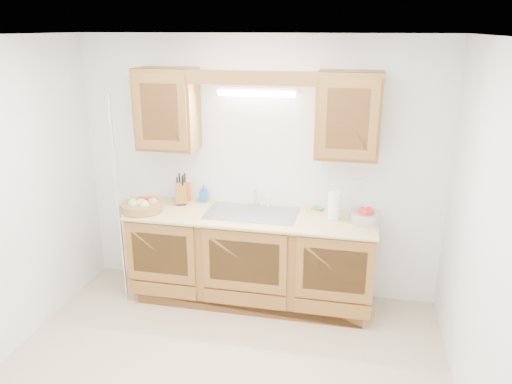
% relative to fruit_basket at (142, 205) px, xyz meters
% --- Properties ---
extents(room, '(3.52, 3.50, 2.50)m').
position_rel_fruit_basket_xyz_m(room, '(1.03, -1.06, 0.30)').
color(room, '#C9B491').
rests_on(room, ground).
extents(base_cabinets, '(2.20, 0.60, 0.86)m').
position_rel_fruit_basket_xyz_m(base_cabinets, '(1.03, 0.14, -0.51)').
color(base_cabinets, brown).
rests_on(base_cabinets, ground).
extents(countertop, '(2.30, 0.63, 0.04)m').
position_rel_fruit_basket_xyz_m(countertop, '(1.03, 0.12, -0.07)').
color(countertop, '#D3B66E').
rests_on(countertop, base_cabinets).
extents(upper_cabinet_left, '(0.55, 0.33, 0.75)m').
position_rel_fruit_basket_xyz_m(upper_cabinet_left, '(0.20, 0.27, 0.87)').
color(upper_cabinet_left, brown).
rests_on(upper_cabinet_left, room).
extents(upper_cabinet_right, '(0.55, 0.33, 0.75)m').
position_rel_fruit_basket_xyz_m(upper_cabinet_right, '(1.86, 0.27, 0.87)').
color(upper_cabinet_right, brown).
rests_on(upper_cabinet_right, room).
extents(valance, '(2.20, 0.05, 0.12)m').
position_rel_fruit_basket_xyz_m(valance, '(1.03, 0.13, 1.19)').
color(valance, brown).
rests_on(valance, room).
extents(fluorescent_fixture, '(0.76, 0.08, 0.08)m').
position_rel_fruit_basket_xyz_m(fluorescent_fixture, '(1.03, 0.35, 1.04)').
color(fluorescent_fixture, white).
rests_on(fluorescent_fixture, room).
extents(sink, '(0.84, 0.46, 0.36)m').
position_rel_fruit_basket_xyz_m(sink, '(1.03, 0.14, -0.13)').
color(sink, '#9E9EA3').
rests_on(sink, countertop).
extents(wire_shelf_pole, '(0.03, 0.03, 2.00)m').
position_rel_fruit_basket_xyz_m(wire_shelf_pole, '(-0.17, -0.13, 0.05)').
color(wire_shelf_pole, silver).
rests_on(wire_shelf_pole, ground).
extents(outlet_plate, '(0.08, 0.01, 0.12)m').
position_rel_fruit_basket_xyz_m(outlet_plate, '(1.98, 0.43, 0.20)').
color(outlet_plate, white).
rests_on(outlet_plate, room).
extents(fruit_basket, '(0.47, 0.47, 0.12)m').
position_rel_fruit_basket_xyz_m(fruit_basket, '(0.00, 0.00, 0.00)').
color(fruit_basket, '#B28548').
rests_on(fruit_basket, countertop).
extents(knife_block, '(0.16, 0.20, 0.31)m').
position_rel_fruit_basket_xyz_m(knife_block, '(0.29, 0.28, 0.06)').
color(knife_block, brown).
rests_on(knife_block, countertop).
extents(orange_canister, '(0.09, 0.09, 0.21)m').
position_rel_fruit_basket_xyz_m(orange_canister, '(0.32, 0.38, 0.05)').
color(orange_canister, '#EA550D').
rests_on(orange_canister, countertop).
extents(soap_bottle, '(0.08, 0.09, 0.17)m').
position_rel_fruit_basket_xyz_m(soap_bottle, '(0.49, 0.38, 0.03)').
color(soap_bottle, blue).
rests_on(soap_bottle, countertop).
extents(sponge, '(0.12, 0.10, 0.02)m').
position_rel_fruit_basket_xyz_m(sponge, '(1.62, 0.38, -0.05)').
color(sponge, '#CC333F').
rests_on(sponge, countertop).
extents(paper_towel, '(0.14, 0.14, 0.30)m').
position_rel_fruit_basket_xyz_m(paper_towel, '(1.78, 0.18, 0.07)').
color(paper_towel, silver).
rests_on(paper_towel, countertop).
extents(apple_bowl, '(0.34, 0.34, 0.14)m').
position_rel_fruit_basket_xyz_m(apple_bowl, '(2.06, 0.14, 0.01)').
color(apple_bowl, silver).
rests_on(apple_bowl, countertop).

